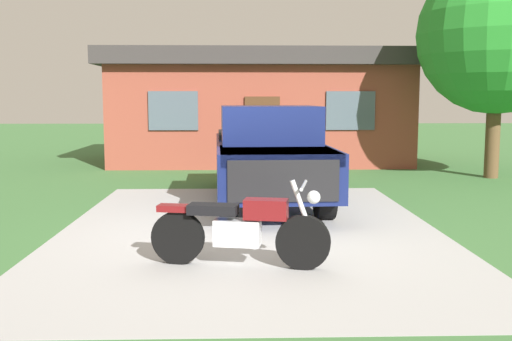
{
  "coord_description": "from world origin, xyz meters",
  "views": [
    {
      "loc": [
        -0.17,
        -9.06,
        2.04
      ],
      "look_at": [
        0.1,
        0.26,
        0.9
      ],
      "focal_mm": 41.44,
      "sensor_mm": 36.0,
      "label": 1
    }
  ],
  "objects": [
    {
      "name": "motorcycle",
      "position": [
        -0.15,
        -2.04,
        0.47
      ],
      "size": [
        2.19,
        0.78,
        1.09
      ],
      "color": "black",
      "rests_on": "ground"
    },
    {
      "name": "neighbor_house",
      "position": [
        0.5,
        10.29,
        1.79
      ],
      "size": [
        9.6,
        5.6,
        3.5
      ],
      "color": "brown",
      "rests_on": "ground"
    },
    {
      "name": "driveway_pad",
      "position": [
        0.0,
        0.0,
        0.0
      ],
      "size": [
        5.86,
        8.45,
        0.01
      ],
      "primitive_type": "cube",
      "color": "#A7A7A7",
      "rests_on": "ground"
    },
    {
      "name": "shade_tree",
      "position": [
        6.37,
        5.93,
        3.63
      ],
      "size": [
        4.01,
        4.01,
        5.65
      ],
      "color": "brown",
      "rests_on": "ground"
    },
    {
      "name": "ground_plane",
      "position": [
        0.0,
        0.0,
        0.0
      ],
      "size": [
        80.0,
        80.0,
        0.0
      ],
      "primitive_type": "plane",
      "color": "#3E6E39"
    },
    {
      "name": "pickup_truck",
      "position": [
        0.39,
        2.6,
        0.95
      ],
      "size": [
        2.22,
        5.7,
        1.9
      ],
      "color": "black",
      "rests_on": "ground"
    }
  ]
}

